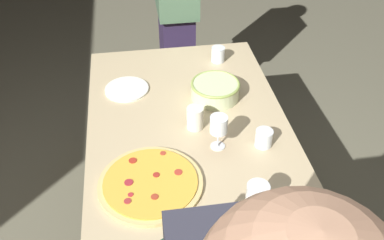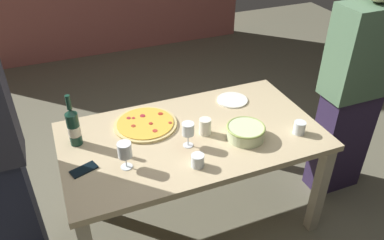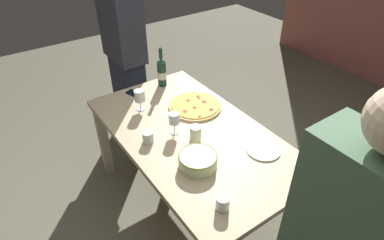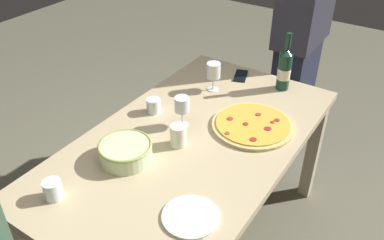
# 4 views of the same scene
# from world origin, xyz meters

# --- Properties ---
(dining_table) EXTENTS (1.60, 0.90, 0.75)m
(dining_table) POSITION_xyz_m (0.00, 0.00, 0.66)
(dining_table) COLOR tan
(dining_table) RESTS_ON ground
(pizza) EXTENTS (0.40, 0.40, 0.02)m
(pizza) POSITION_xyz_m (-0.24, 0.20, 0.76)
(pizza) COLOR #D5BA74
(pizza) RESTS_ON dining_table
(serving_bowl) EXTENTS (0.24, 0.24, 0.08)m
(serving_bowl) POSITION_xyz_m (0.29, -0.16, 0.80)
(serving_bowl) COLOR beige
(serving_bowl) RESTS_ON dining_table
(wine_glass_near_pizza) EXTENTS (0.07, 0.07, 0.16)m
(wine_glass_near_pizza) POSITION_xyz_m (-0.07, -0.10, 0.86)
(wine_glass_near_pizza) COLOR white
(wine_glass_near_pizza) RESTS_ON dining_table
(wine_glass_by_bottle) EXTENTS (0.08, 0.08, 0.16)m
(wine_glass_by_bottle) POSITION_xyz_m (-0.45, -0.15, 0.87)
(wine_glass_by_bottle) COLOR white
(wine_glass_by_bottle) RESTS_ON dining_table
(cup_amber) EXTENTS (0.07, 0.07, 0.08)m
(cup_amber) POSITION_xyz_m (0.62, -0.24, 0.79)
(cup_amber) COLOR white
(cup_amber) RESTS_ON dining_table
(cup_ceramic) EXTENTS (0.07, 0.07, 0.08)m
(cup_ceramic) POSITION_xyz_m (-0.08, -0.29, 0.79)
(cup_ceramic) COLOR white
(cup_ceramic) RESTS_ON dining_table
(cup_spare) EXTENTS (0.07, 0.07, 0.10)m
(cup_spare) POSITION_xyz_m (0.08, -0.03, 0.80)
(cup_spare) COLOR silver
(cup_spare) RESTS_ON dining_table
(side_plate) EXTENTS (0.22, 0.22, 0.01)m
(side_plate) POSITION_xyz_m (0.41, 0.27, 0.76)
(side_plate) COLOR white
(side_plate) RESTS_ON dining_table
(person_guest_left) EXTENTS (0.45, 0.24, 1.68)m
(person_guest_left) POSITION_xyz_m (1.17, -0.07, 0.85)
(person_guest_left) COLOR #2C203F
(person_guest_left) RESTS_ON ground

